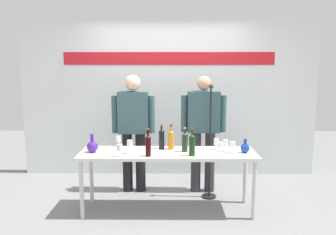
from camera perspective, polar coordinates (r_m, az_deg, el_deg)
name	(u,v)px	position (r m, az deg, el deg)	size (l,w,h in m)	color
ground_plane	(168,210)	(4.37, -0.02, -15.53)	(10.00, 10.00, 0.00)	gray
back_wall	(169,84)	(5.43, 0.14, 5.78)	(4.78, 0.11, 3.00)	white
display_table	(168,157)	(4.13, -0.02, -6.80)	(2.15, 0.58, 0.76)	silver
decanter_blue_left	(92,146)	(4.18, -12.80, -4.81)	(0.14, 0.14, 0.23)	#471F95
decanter_blue_right	(245,148)	(4.17, 13.03, -5.06)	(0.11, 0.11, 0.17)	navy
presenter_left	(133,126)	(4.73, -5.93, -1.41)	(0.61, 0.22, 1.67)	black
presenter_right	(203,126)	(4.72, 6.07, -1.48)	(0.63, 0.22, 1.66)	#2E2C34
wine_bottle_0	(162,138)	(4.22, -1.11, -3.60)	(0.07, 0.07, 0.31)	black
wine_bottle_1	(148,145)	(3.90, -3.42, -4.67)	(0.07, 0.07, 0.33)	black
wine_bottle_2	(192,144)	(3.92, 4.14, -4.56)	(0.07, 0.07, 0.33)	#123515
wine_bottle_3	(171,139)	(4.20, 0.52, -3.71)	(0.07, 0.07, 0.32)	orange
wine_bottle_4	(185,141)	(4.10, 2.89, -4.07)	(0.08, 0.08, 0.30)	#1F2E22
wine_glass_left_0	(120,148)	(3.92, -8.29, -5.15)	(0.07, 0.07, 0.15)	white
wine_glass_left_1	(130,144)	(4.03, -6.57, -4.54)	(0.07, 0.07, 0.17)	white
wine_glass_left_2	(118,139)	(4.36, -8.47, -3.70)	(0.06, 0.06, 0.15)	white
wine_glass_right_0	(226,144)	(4.15, 9.81, -4.44)	(0.07, 0.07, 0.15)	white
wine_glass_right_1	(233,145)	(4.11, 11.00, -4.68)	(0.06, 0.06, 0.14)	white
wine_glass_right_2	(216,142)	(4.24, 8.25, -4.20)	(0.06, 0.06, 0.14)	white
wine_glass_right_3	(220,146)	(4.06, 8.93, -4.78)	(0.06, 0.06, 0.14)	white
microphone_stand	(210,160)	(4.61, 7.13, -7.29)	(0.20, 0.20, 1.56)	black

